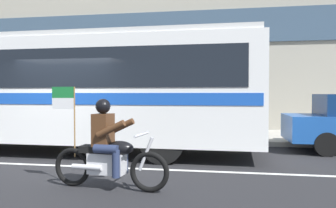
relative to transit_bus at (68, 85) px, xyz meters
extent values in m
plane|color=black|center=(0.50, -1.19, -1.88)|extent=(60.00, 60.00, 0.00)
cube|color=#A39E93|center=(0.50, 3.91, -1.81)|extent=(28.00, 3.80, 0.15)
cube|color=silver|center=(0.50, -1.79, -1.88)|extent=(26.60, 0.14, 0.01)
cube|color=#384C60|center=(0.50, 5.77, 2.62)|extent=(25.76, 0.10, 1.40)
cube|color=white|center=(0.00, 0.01, -0.15)|extent=(10.77, 2.78, 2.70)
cube|color=black|center=(0.00, 0.01, 0.40)|extent=(9.92, 2.80, 0.96)
cube|color=#194CB2|center=(0.00, 0.01, -0.35)|extent=(10.56, 2.80, 0.28)
cube|color=silver|center=(0.00, 0.01, 1.26)|extent=(10.56, 2.64, 0.16)
cylinder|color=black|center=(2.95, -1.17, -1.36)|extent=(1.04, 0.30, 1.04)
torus|color=black|center=(3.19, -3.53, -1.54)|extent=(0.70, 0.16, 0.69)
torus|color=black|center=(1.74, -3.39, -1.54)|extent=(0.70, 0.16, 0.69)
cube|color=silver|center=(2.42, -3.45, -1.44)|extent=(0.66, 0.34, 0.36)
ellipsoid|color=black|center=(2.66, -3.48, -1.16)|extent=(0.51, 0.33, 0.24)
cube|color=black|center=(2.22, -3.43, -1.20)|extent=(0.58, 0.31, 0.12)
cylinder|color=silver|center=(3.13, -3.53, -1.24)|extent=(0.28, 0.08, 0.58)
cylinder|color=silver|center=(3.05, -3.52, -0.92)|extent=(0.10, 0.64, 0.04)
cylinder|color=silver|center=(2.10, -3.58, -1.49)|extent=(0.56, 0.14, 0.09)
cube|color=#4C2D19|center=(2.35, -3.45, -0.86)|extent=(0.31, 0.39, 0.56)
sphere|color=black|center=(2.35, -3.45, -0.45)|extent=(0.26, 0.26, 0.26)
cylinder|color=#232D4C|center=(2.50, -3.28, -1.16)|extent=(0.43, 0.19, 0.15)
cylinder|color=#232D4C|center=(2.68, -3.30, -1.40)|extent=(0.13, 0.13, 0.46)
cylinder|color=#232D4C|center=(2.47, -3.64, -1.16)|extent=(0.43, 0.19, 0.15)
cylinder|color=#232D4C|center=(2.65, -3.66, -1.40)|extent=(0.13, 0.13, 0.46)
cylinder|color=#4C2D19|center=(2.61, -3.27, -0.82)|extent=(0.53, 0.16, 0.32)
cylinder|color=#4C2D19|center=(2.57, -3.67, -0.82)|extent=(0.53, 0.16, 0.32)
cylinder|color=olive|center=(1.79, -3.39, -0.73)|extent=(0.02, 0.02, 1.25)
cube|color=#197233|center=(1.57, -3.37, -0.21)|extent=(0.44, 0.06, 0.20)
cube|color=white|center=(1.57, -3.37, -0.41)|extent=(0.44, 0.06, 0.20)
cylinder|color=black|center=(7.01, 0.55, -1.56)|extent=(0.64, 0.22, 0.64)
cylinder|color=gold|center=(-1.80, 2.96, -1.44)|extent=(0.22, 0.22, 0.58)
sphere|color=gold|center=(-1.80, 2.96, -1.08)|extent=(0.20, 0.20, 0.20)
cylinder|color=gold|center=(-1.80, 2.82, -1.41)|extent=(0.09, 0.10, 0.09)
camera|label=1|loc=(4.51, -9.17, -0.23)|focal=37.26mm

